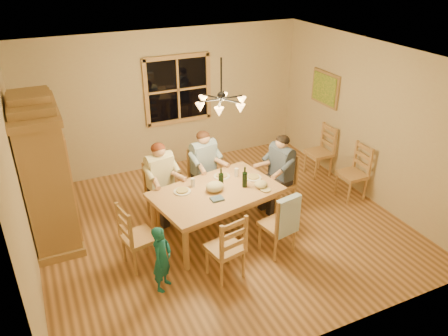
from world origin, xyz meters
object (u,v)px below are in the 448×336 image
wine_bottle_a (221,178)px  chair_spare_front (351,182)px  chair_near_right (277,233)px  chair_far_right (205,187)px  armoire (46,176)px  chair_far_left (162,201)px  child (162,259)px  chair_end_left (140,246)px  chandelier (221,102)px  adult_slate_man (281,163)px  adult_plaid_man (204,159)px  dining_table (216,196)px  chair_spare_back (318,160)px  adult_woman (160,172)px  chair_near_left (225,257)px  chair_end_right (279,192)px  wine_bottle_b (245,177)px

wine_bottle_a → chair_spare_front: size_ratio=0.33×
chair_near_right → chair_far_right: bearing=93.4°
armoire → chair_far_left: 1.82m
chair_near_right → child: size_ratio=1.06×
armoire → chair_end_left: size_ratio=2.32×
chair_near_right → wine_bottle_a: 1.15m
chandelier → adult_slate_man: chandelier is taller
chair_far_left → adult_plaid_man: (0.81, 0.16, 0.54)m
dining_table → wine_bottle_a: (0.10, 0.04, 0.26)m
chandelier → chair_spare_back: bearing=19.0°
dining_table → adult_woman: bearing=128.8°
chair_near_left → chair_end_right: size_ratio=1.00×
dining_table → chair_near_left: (-0.29, -0.95, -0.36)m
armoire → chair_far_right: bearing=-0.7°
dining_table → chair_spare_back: bearing=20.6°
adult_slate_man → wine_bottle_a: size_ratio=2.65×
chair_far_right → child: 2.20m
adult_plaid_man → wine_bottle_a: size_ratio=2.65×
armoire → chair_near_right: size_ratio=2.32×
dining_table → adult_plaid_man: adult_plaid_man is taller
armoire → wine_bottle_b: (2.71, -1.03, -0.13)m
dining_table → chair_spare_front: chair_spare_front is taller
wine_bottle_a → wine_bottle_b: same height
chair_near_right → chair_spare_front: 2.13m
adult_slate_man → chair_spare_back: (1.34, 0.74, -0.54)m
chair_spare_back → adult_plaid_man: bearing=91.7°
chair_near_left → wine_bottle_b: bearing=39.4°
chandelier → chair_near_right: size_ratio=0.78×
chandelier → chair_far_right: chandelier is taller
chair_far_left → chair_end_left: (-0.65, -1.02, 0.00)m
armoire → chair_spare_front: (4.87, -0.96, -0.75)m
wine_bottle_b → chair_spare_front: wine_bottle_b is taller
chandelier → wine_bottle_a: (-0.05, -0.09, -1.15)m
chair_spare_front → child: bearing=102.9°
chair_near_left → chair_end_right: (1.56, 1.19, 0.00)m
armoire → chair_near_right: armoire is taller
armoire → dining_table: (2.27, -0.96, -0.40)m
chair_far_left → chair_spare_front: size_ratio=1.00×
chair_far_left → wine_bottle_b: 1.49m
chair_far_right → chair_end_right: 1.28m
chair_far_right → wine_bottle_a: wine_bottle_a is taller
chair_far_right → child: size_ratio=1.06×
chair_end_left → adult_plaid_man: bearing=118.0°
adult_plaid_man → child: adult_plaid_man is taller
chair_near_left → chair_near_right: (0.91, 0.17, 0.00)m
armoire → chair_end_left: armoire is taller
dining_table → wine_bottle_b: size_ratio=6.18×
dining_table → chair_near_left: 1.05m
chair_end_right → adult_slate_man: bearing=169.1°
chandelier → dining_table: chandelier is taller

